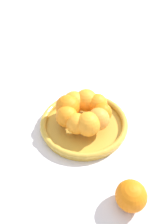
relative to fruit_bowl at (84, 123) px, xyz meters
name	(u,v)px	position (x,y,z in m)	size (l,w,h in m)	color
ground_plane	(84,126)	(0.00, 0.00, -0.02)	(4.00, 4.00, 0.00)	silver
fruit_bowl	(84,123)	(0.00, 0.00, 0.00)	(0.30, 0.30, 0.03)	gold
orange_pile	(83,111)	(0.00, 0.00, 0.05)	(0.19, 0.19, 0.08)	orange
stray_orange	(131,196)	(-0.25, -0.15, 0.02)	(0.08, 0.08, 0.08)	orange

